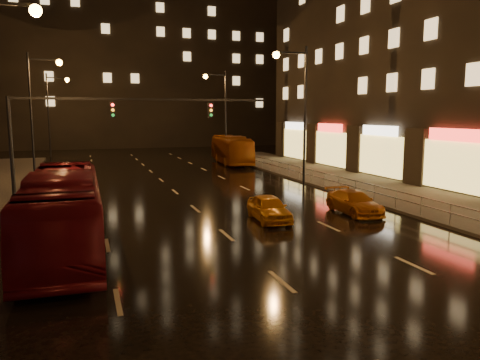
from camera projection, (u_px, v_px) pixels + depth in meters
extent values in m
plane|color=black|center=(181.00, 197.00, 29.71)|extent=(140.00, 140.00, 0.00)
cube|color=#38332D|center=(410.00, 197.00, 29.24)|extent=(7.00, 70.00, 0.15)
cube|color=black|center=(141.00, 36.00, 77.27)|extent=(44.00, 16.00, 36.00)
cylinder|color=black|center=(11.00, 152.00, 26.26)|extent=(0.22, 0.22, 6.20)
cube|color=black|center=(146.00, 99.00, 28.23)|extent=(15.20, 0.14, 0.14)
cube|color=black|center=(113.00, 110.00, 27.69)|extent=(0.32, 0.18, 0.95)
cube|color=black|center=(211.00, 110.00, 29.57)|extent=(0.32, 0.18, 0.95)
sphere|color=#FF1E19|center=(113.00, 105.00, 27.54)|extent=(0.18, 0.18, 0.18)
cylinder|color=#99999E|center=(226.00, 153.00, 55.36)|extent=(0.04, 0.04, 1.00)
cube|color=#99999E|center=(339.00, 177.00, 30.88)|extent=(0.05, 56.00, 0.05)
cube|color=#99999E|center=(339.00, 183.00, 30.93)|extent=(0.05, 56.00, 0.05)
imported|color=#5C0D17|center=(63.00, 212.00, 17.68)|extent=(2.64, 11.14, 3.10)
imported|color=#92440E|center=(231.00, 150.00, 49.21)|extent=(3.50, 10.78, 2.95)
imported|color=orange|center=(269.00, 208.00, 22.99)|extent=(1.75, 3.81, 1.27)
imported|color=#BF6511|center=(354.00, 202.00, 24.66)|extent=(1.79, 4.16, 1.19)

